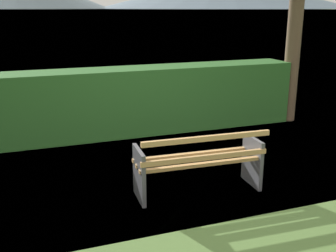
% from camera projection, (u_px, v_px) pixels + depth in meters
% --- Properties ---
extents(ground_plane, '(1400.00, 1400.00, 0.00)m').
position_uv_depth(ground_plane, '(197.00, 190.00, 5.43)').
color(ground_plane, '#4C6B33').
extents(water_surface, '(620.00, 620.00, 0.00)m').
position_uv_depth(water_surface, '(18.00, 10.00, 283.97)').
color(water_surface, '#6B8EA3').
rests_on(water_surface, ground_plane).
extents(park_bench, '(1.69, 0.65, 0.87)m').
position_uv_depth(park_bench, '(199.00, 163.00, 5.25)').
color(park_bench, tan).
rests_on(park_bench, ground_plane).
extents(hedge_row, '(6.37, 0.77, 1.26)m').
position_uv_depth(hedge_row, '(138.00, 100.00, 7.80)').
color(hedge_row, '#285B23').
rests_on(hedge_row, ground_plane).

